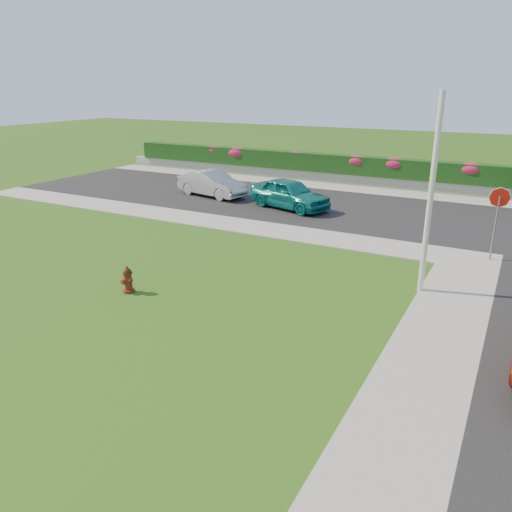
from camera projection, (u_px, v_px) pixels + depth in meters
The scene contains 19 objects.
ground at pixel (143, 318), 13.07m from camera, with size 120.00×120.00×0.00m, color black.
street_far at pixel (243, 197), 26.95m from camera, with size 26.00×8.00×0.04m, color black.
sidewalk_right at pixel (391, 454), 8.26m from camera, with size 2.00×20.00×0.04m, color gray.
sidewalk_far at pixel (171, 215), 23.25m from camera, with size 24.00×2.00×0.04m, color gray.
curb_corner at pixel (470, 259), 17.40m from camera, with size 2.00×2.00×0.04m, color gray.
sidewalk_beyond at pixel (344, 188), 29.31m from camera, with size 34.00×2.00×0.04m, color gray.
retaining_wall at pixel (352, 179), 30.47m from camera, with size 34.00×0.40×0.60m, color gray.
hedge at pixel (354, 165), 30.27m from camera, with size 32.00×0.90×1.10m, color black.
fire_hydrant at pixel (128, 280), 14.60m from camera, with size 0.42×0.39×0.80m.
sedan_teal at pixel (289, 194), 24.22m from camera, with size 1.71×4.24×1.45m, color #0D6768.
sedan_silver at pixel (212, 184), 26.91m from camera, with size 1.43×4.10×1.35m, color #A2A5A9.
utility_pole at pixel (431, 197), 13.87m from camera, with size 0.16×0.16×5.68m, color silver.
stop_sign at pixel (498, 207), 16.73m from camera, with size 0.70×0.15×2.58m.
flower_clump_a at pixel (214, 150), 34.59m from camera, with size 1.16×0.75×0.58m, color #BB2052.
flower_clump_b at pixel (237, 153), 33.76m from camera, with size 1.48×0.95×0.74m, color #BB2052.
flower_clump_c at pixel (296, 155), 31.79m from camera, with size 1.04×0.67×0.52m, color #BB2052.
flower_clump_d at pixel (357, 161), 30.00m from camera, with size 1.36×0.87×0.68m, color #BB2052.
flower_clump_e at pixel (395, 164), 28.99m from camera, with size 1.40×0.90×0.70m, color #BB2052.
flower_clump_f at pixel (471, 169), 27.13m from camera, with size 1.42×0.91×0.71m, color #BB2052.
Camera 1 is at (8.23, -8.99, 5.82)m, focal length 35.00 mm.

